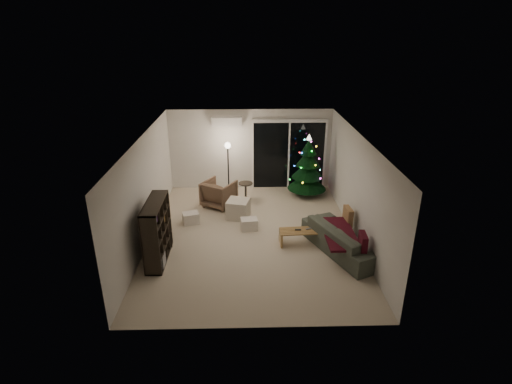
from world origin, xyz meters
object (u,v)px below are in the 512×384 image
(bookshelf, at_px, (149,231))
(christmas_tree, at_px, (308,165))
(sofa, at_px, (343,239))
(coffee_table, at_px, (304,237))
(media_cabinet, at_px, (159,225))
(armchair, at_px, (219,193))

(bookshelf, bearing_deg, christmas_tree, 59.97)
(sofa, height_order, christmas_tree, christmas_tree)
(coffee_table, bearing_deg, christmas_tree, 77.45)
(media_cabinet, bearing_deg, christmas_tree, 15.66)
(sofa, bearing_deg, armchair, 24.73)
(bookshelf, height_order, sofa, bookshelf)
(media_cabinet, relative_size, sofa, 0.51)
(sofa, bearing_deg, christmas_tree, -18.04)
(media_cabinet, height_order, christmas_tree, christmas_tree)
(media_cabinet, distance_m, sofa, 4.36)
(media_cabinet, height_order, coffee_table, media_cabinet)
(armchair, bearing_deg, media_cabinet, 84.28)
(armchair, bearing_deg, sofa, 168.28)
(coffee_table, bearing_deg, bookshelf, -174.10)
(bookshelf, relative_size, armchair, 1.65)
(coffee_table, bearing_deg, sofa, -26.37)
(coffee_table, bearing_deg, media_cabinet, 170.47)
(bookshelf, height_order, armchair, bookshelf)
(sofa, height_order, coffee_table, sofa)
(armchair, distance_m, christmas_tree, 2.78)
(bookshelf, height_order, christmas_tree, christmas_tree)
(armchair, bearing_deg, christmas_tree, -134.87)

